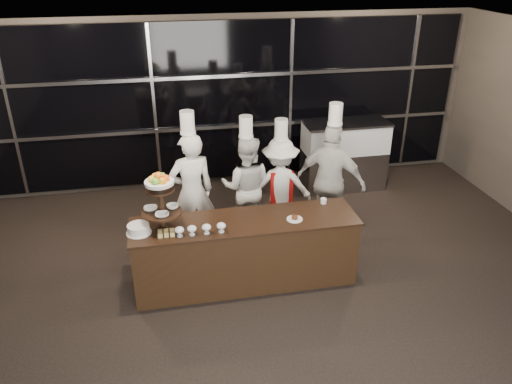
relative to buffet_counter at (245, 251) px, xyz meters
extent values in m
plane|color=black|center=(0.19, -1.79, -0.47)|extent=(10.00, 10.00, 0.00)
plane|color=black|center=(0.19, -1.79, 2.53)|extent=(10.00, 10.00, 0.00)
plane|color=#473F38|center=(0.19, 3.21, 1.03)|extent=(9.00, 0.00, 9.00)
cube|color=black|center=(0.19, 3.15, 1.03)|extent=(8.60, 0.04, 2.80)
cube|color=#A5A5AA|center=(0.19, 3.10, 0.63)|extent=(8.60, 0.06, 0.06)
cube|color=#A5A5AA|center=(0.19, 3.10, 1.53)|extent=(8.60, 0.06, 0.06)
cube|color=#A5A5AA|center=(-3.31, 3.12, 1.03)|extent=(0.05, 0.05, 2.80)
cube|color=#A5A5AA|center=(-1.01, 3.12, 1.03)|extent=(0.05, 0.05, 2.80)
cube|color=#A5A5AA|center=(1.39, 3.12, 1.03)|extent=(0.05, 0.05, 2.80)
cube|color=#A5A5AA|center=(3.69, 3.12, 1.03)|extent=(0.05, 0.05, 2.80)
cube|color=black|center=(0.00, 0.00, -0.02)|extent=(2.80, 0.70, 0.90)
cube|color=black|center=(0.00, 0.00, 0.44)|extent=(2.84, 0.74, 0.03)
cylinder|color=black|center=(-1.00, 0.00, 0.47)|extent=(0.24, 0.24, 0.03)
cylinder|color=black|center=(-1.00, 0.00, 0.80)|extent=(0.06, 0.06, 0.70)
cylinder|color=black|center=(-1.00, 0.00, 0.67)|extent=(0.48, 0.48, 0.02)
cylinder|color=black|center=(-1.00, 0.00, 0.97)|extent=(0.34, 0.34, 0.02)
cylinder|color=white|center=(-1.00, 0.00, 1.02)|extent=(0.10, 0.10, 0.06)
cylinder|color=white|center=(-1.00, 0.00, 1.07)|extent=(0.34, 0.34, 0.04)
sphere|color=#F74D14|center=(-0.92, 0.00, 1.11)|extent=(0.09, 0.09, 0.09)
sphere|color=#59AD2C|center=(-0.96, 0.07, 1.11)|extent=(0.09, 0.09, 0.09)
sphere|color=orange|center=(-1.04, 0.07, 1.11)|extent=(0.09, 0.09, 0.09)
sphere|color=yellow|center=(-1.08, 0.00, 1.11)|extent=(0.09, 0.09, 0.09)
sphere|color=#5DAA2B|center=(-1.04, -0.07, 1.11)|extent=(0.09, 0.09, 0.09)
sphere|color=orange|center=(-0.96, -0.07, 1.11)|extent=(0.09, 0.09, 0.09)
sphere|color=orange|center=(-1.00, 0.00, 1.15)|extent=(0.09, 0.09, 0.09)
imported|color=white|center=(-1.13, 0.06, 0.71)|extent=(0.16, 0.16, 0.04)
imported|color=white|center=(-0.87, 0.06, 0.71)|extent=(0.15, 0.15, 0.05)
imported|color=white|center=(-1.00, -0.12, 0.71)|extent=(0.16, 0.16, 0.04)
cylinder|color=silver|center=(-0.82, -0.22, 0.46)|extent=(0.07, 0.07, 0.01)
cylinder|color=silver|center=(-0.82, -0.22, 0.49)|extent=(0.02, 0.02, 0.05)
ellipsoid|color=silver|center=(-0.82, -0.22, 0.54)|extent=(0.11, 0.11, 0.08)
ellipsoid|color=#25BF64|center=(-0.82, -0.22, 0.54)|extent=(0.08, 0.08, 0.05)
cylinder|color=silver|center=(-0.67, -0.22, 0.46)|extent=(0.07, 0.07, 0.01)
cylinder|color=silver|center=(-0.67, -0.22, 0.49)|extent=(0.02, 0.02, 0.05)
ellipsoid|color=silver|center=(-0.67, -0.22, 0.54)|extent=(0.11, 0.11, 0.08)
ellipsoid|color=red|center=(-0.67, -0.22, 0.54)|extent=(0.08, 0.08, 0.05)
cylinder|color=silver|center=(-0.50, -0.22, 0.46)|extent=(0.07, 0.07, 0.01)
cylinder|color=silver|center=(-0.50, -0.22, 0.49)|extent=(0.02, 0.02, 0.05)
ellipsoid|color=silver|center=(-0.50, -0.22, 0.54)|extent=(0.11, 0.11, 0.08)
ellipsoid|color=beige|center=(-0.50, -0.22, 0.54)|extent=(0.08, 0.08, 0.05)
cylinder|color=silver|center=(-0.32, -0.22, 0.46)|extent=(0.07, 0.07, 0.01)
cylinder|color=silver|center=(-0.32, -0.22, 0.49)|extent=(0.02, 0.02, 0.05)
ellipsoid|color=silver|center=(-0.32, -0.22, 0.54)|extent=(0.11, 0.11, 0.08)
ellipsoid|color=#442B15|center=(-0.32, -0.22, 0.54)|extent=(0.08, 0.08, 0.05)
cylinder|color=white|center=(-1.29, -0.05, 0.46)|extent=(0.30, 0.30, 0.01)
cylinder|color=white|center=(-1.29, -0.05, 0.51)|extent=(0.26, 0.26, 0.10)
cube|color=#D3B767|center=(-1.04, -0.20, 0.48)|extent=(0.06, 0.06, 0.05)
cube|color=#D3B767|center=(-0.97, -0.20, 0.48)|extent=(0.06, 0.06, 0.05)
cube|color=#D3B767|center=(-0.90, -0.20, 0.48)|extent=(0.06, 0.06, 0.05)
cube|color=#D3B767|center=(-1.04, -0.13, 0.48)|extent=(0.06, 0.06, 0.05)
cube|color=#D3B767|center=(-0.97, -0.13, 0.48)|extent=(0.06, 0.06, 0.05)
cube|color=#D3B767|center=(-0.90, -0.13, 0.48)|extent=(0.06, 0.06, 0.05)
cylinder|color=white|center=(0.61, -0.10, 0.46)|extent=(0.20, 0.20, 0.01)
cylinder|color=#4C2814|center=(0.61, -0.10, 0.49)|extent=(0.08, 0.08, 0.04)
cylinder|color=white|center=(1.10, 0.25, 0.49)|extent=(0.08, 0.08, 0.07)
cube|color=#A5A5AA|center=(2.25, 2.51, -0.12)|extent=(1.46, 0.63, 0.70)
cube|color=silver|center=(2.25, 2.51, 0.48)|extent=(1.46, 0.63, 0.50)
cube|color=#FFC67F|center=(2.25, 2.51, 0.48)|extent=(1.36, 0.52, 0.40)
cube|color=#A5A5AA|center=(2.25, 2.51, 0.75)|extent=(1.48, 0.65, 0.04)
imported|color=white|center=(-0.58, 1.00, 0.41)|extent=(0.71, 0.54, 1.76)
cylinder|color=white|center=(-0.58, 1.00, 1.44)|extent=(0.19, 0.19, 0.30)
cylinder|color=white|center=(-0.58, 1.00, 1.30)|extent=(0.21, 0.21, 0.03)
imported|color=silver|center=(0.24, 1.22, 0.32)|extent=(0.90, 0.79, 1.57)
cylinder|color=white|center=(0.24, 1.22, 1.26)|extent=(0.19, 0.19, 0.30)
cylinder|color=white|center=(0.24, 1.22, 1.11)|extent=(0.21, 0.21, 0.03)
imported|color=white|center=(0.76, 1.25, 0.28)|extent=(1.05, 0.72, 1.49)
cylinder|color=white|center=(0.76, 1.25, 1.17)|extent=(0.19, 0.19, 0.30)
cylinder|color=white|center=(0.76, 1.25, 1.03)|extent=(0.21, 0.21, 0.03)
cube|color=#A30D0C|center=(0.76, 1.13, 0.28)|extent=(0.34, 0.03, 0.56)
imported|color=silver|center=(1.45, 0.95, 0.42)|extent=(1.09, 0.96, 1.77)
cylinder|color=white|center=(1.45, 0.95, 1.45)|extent=(0.19, 0.19, 0.30)
cylinder|color=white|center=(1.45, 0.95, 1.30)|extent=(0.21, 0.21, 0.03)
camera|label=1|loc=(-0.92, -5.32, 3.51)|focal=35.00mm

